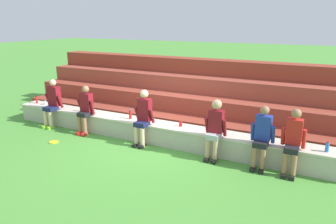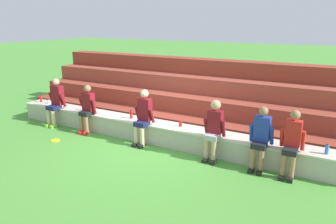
# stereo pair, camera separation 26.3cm
# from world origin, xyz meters

# --- Properties ---
(ground_plane) EXTENTS (80.00, 80.00, 0.00)m
(ground_plane) POSITION_xyz_m (0.00, 0.00, 0.00)
(ground_plane) COLOR #4C9338
(stone_seating_wall) EXTENTS (9.51, 0.61, 0.52)m
(stone_seating_wall) POSITION_xyz_m (0.00, 0.28, 0.28)
(stone_seating_wall) COLOR #B7AF9E
(stone_seating_wall) RESTS_ON ground
(brick_bleachers) EXTENTS (10.58, 2.49, 1.92)m
(brick_bleachers) POSITION_xyz_m (0.00, 2.40, 0.72)
(brick_bleachers) COLOR brown
(brick_bleachers) RESTS_ON ground
(person_far_left) EXTENTS (0.56, 0.57, 1.42)m
(person_far_left) POSITION_xyz_m (-3.36, 0.01, 0.76)
(person_far_left) COLOR beige
(person_far_left) RESTS_ON ground
(person_left_of_center) EXTENTS (0.52, 0.49, 1.36)m
(person_left_of_center) POSITION_xyz_m (-2.07, -0.03, 0.73)
(person_left_of_center) COLOR #996B4C
(person_left_of_center) RESTS_ON ground
(person_center) EXTENTS (0.52, 0.55, 1.43)m
(person_center) POSITION_xyz_m (-0.17, -0.01, 0.76)
(person_center) COLOR beige
(person_center) RESTS_ON ground
(person_right_of_center) EXTENTS (0.50, 0.52, 1.40)m
(person_right_of_center) POSITION_xyz_m (1.74, -0.03, 0.75)
(person_right_of_center) COLOR tan
(person_right_of_center) RESTS_ON ground
(person_far_right) EXTENTS (0.51, 0.52, 1.37)m
(person_far_right) POSITION_xyz_m (2.79, -0.01, 0.73)
(person_far_right) COLOR #996B4C
(person_far_right) RESTS_ON ground
(person_rightmost_edge) EXTENTS (0.49, 0.56, 1.38)m
(person_rightmost_edge) POSITION_xyz_m (3.41, -0.00, 0.73)
(person_rightmost_edge) COLOR #996B4C
(person_rightmost_edge) RESTS_ON ground
(water_bottle_center_gap) EXTENTS (0.07, 0.07, 0.22)m
(water_bottle_center_gap) POSITION_xyz_m (4.05, 0.23, 0.62)
(water_bottle_center_gap) COLOR blue
(water_bottle_center_gap) RESTS_ON stone_seating_wall
(water_bottle_near_right) EXTENTS (0.06, 0.06, 0.26)m
(water_bottle_near_right) POSITION_xyz_m (-4.41, 0.32, 0.64)
(water_bottle_near_right) COLOR red
(water_bottle_near_right) RESTS_ON stone_seating_wall
(water_bottle_near_left) EXTENTS (0.07, 0.07, 0.26)m
(water_bottle_near_left) POSITION_xyz_m (-0.77, 0.29, 0.64)
(water_bottle_near_left) COLOR red
(water_bottle_near_left) RESTS_ON stone_seating_wall
(water_bottle_mid_right) EXTENTS (0.07, 0.07, 0.28)m
(water_bottle_mid_right) POSITION_xyz_m (-2.38, 0.25, 0.65)
(water_bottle_mid_right) COLOR blue
(water_bottle_mid_right) RESTS_ON stone_seating_wall
(plastic_cup_left_end) EXTENTS (0.08, 0.08, 0.12)m
(plastic_cup_left_end) POSITION_xyz_m (0.72, 0.34, 0.58)
(plastic_cup_left_end) COLOR red
(plastic_cup_left_end) RESTS_ON stone_seating_wall
(plastic_cup_right_end) EXTENTS (0.08, 0.08, 0.11)m
(plastic_cup_right_end) POSITION_xyz_m (-4.05, 0.32, 0.57)
(plastic_cup_right_end) COLOR white
(plastic_cup_right_end) RESTS_ON stone_seating_wall
(frisbee) EXTENTS (0.25, 0.25, 0.02)m
(frisbee) POSITION_xyz_m (-2.35, -1.01, 0.01)
(frisbee) COLOR yellow
(frisbee) RESTS_ON ground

